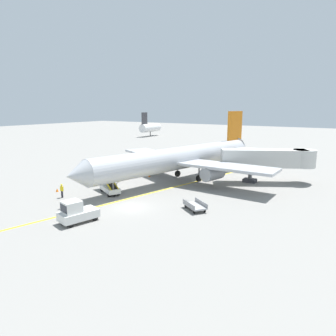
# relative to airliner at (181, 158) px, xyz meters

# --- Properties ---
(ground_plane) EXTENTS (300.00, 300.00, 0.00)m
(ground_plane) POSITION_rel_airliner_xyz_m (1.54, -13.60, -3.42)
(ground_plane) COLOR gray
(taxi_line_yellow) EXTENTS (19.71, 77.68, 0.01)m
(taxi_line_yellow) POSITION_rel_airliner_xyz_m (-0.13, -8.60, -3.41)
(taxi_line_yellow) COLOR yellow
(taxi_line_yellow) RESTS_ON ground
(airliner) EXTENTS (27.91, 34.92, 10.10)m
(airliner) POSITION_rel_airliner_xyz_m (0.00, 0.00, 0.00)
(airliner) COLOR #B2B5BA
(airliner) RESTS_ON ground
(jet_bridge) EXTENTS (12.48, 8.37, 4.85)m
(jet_bridge) POSITION_rel_airliner_xyz_m (11.74, 5.99, 0.12)
(jet_bridge) COLOR beige
(jet_bridge) RESTS_ON ground
(pushback_tug) EXTENTS (2.75, 3.96, 2.20)m
(pushback_tug) POSITION_rel_airliner_xyz_m (-0.12, -19.91, -2.42)
(pushback_tug) COLOR silver
(pushback_tug) RESTS_ON ground
(baggage_tug_near_wing) EXTENTS (2.04, 2.70, 2.10)m
(baggage_tug_near_wing) POSITION_rel_airliner_xyz_m (-8.19, -5.09, -2.49)
(baggage_tug_near_wing) COLOR silver
(baggage_tug_near_wing) RESTS_ON ground
(belt_loader_forward_hold) EXTENTS (5.01, 3.42, 2.59)m
(belt_loader_forward_hold) POSITION_rel_airliner_xyz_m (-4.41, -10.75, -2.64)
(belt_loader_forward_hold) COLOR silver
(belt_loader_forward_hold) RESTS_ON ground
(belt_loader_aft_hold) EXTENTS (4.83, 3.86, 2.59)m
(belt_loader_aft_hold) POSITION_rel_airliner_xyz_m (-6.97, -8.22, -2.64)
(belt_loader_aft_hold) COLOR silver
(belt_loader_aft_hold) RESTS_ON ground
(baggage_cart_loaded) EXTENTS (3.53, 2.89, 0.94)m
(baggage_cart_loaded) POSITION_rel_airliner_xyz_m (7.80, -10.71, -2.95)
(baggage_cart_loaded) COLOR #A5A5A8
(baggage_cart_loaded) RESTS_ON ground
(ground_crew_marshaller) EXTENTS (0.36, 0.24, 1.70)m
(ground_crew_marshaller) POSITION_rel_airliner_xyz_m (-7.92, -15.31, -2.51)
(ground_crew_marshaller) COLOR #26262D
(ground_crew_marshaller) RESTS_ON ground
(safety_cone_nose_left) EXTENTS (0.36, 0.36, 0.44)m
(safety_cone_nose_left) POSITION_rel_airliner_xyz_m (-10.64, -13.92, -3.20)
(safety_cone_nose_left) COLOR orange
(safety_cone_nose_left) RESTS_ON ground
(safety_cone_nose_right) EXTENTS (0.36, 0.36, 0.44)m
(safety_cone_nose_right) POSITION_rel_airliner_xyz_m (-5.42, -0.64, -3.20)
(safety_cone_nose_right) COLOR orange
(safety_cone_nose_right) RESTS_ON ground
(safety_cone_wingtip_left) EXTENTS (0.36, 0.36, 0.44)m
(safety_cone_wingtip_left) POSITION_rel_airliner_xyz_m (-9.51, -0.06, -3.20)
(safety_cone_wingtip_left) COLOR orange
(safety_cone_wingtip_left) RESTS_ON ground
(distant_aircraft_far_left) EXTENTS (3.00, 10.10, 8.80)m
(distant_aircraft_far_left) POSITION_rel_airliner_xyz_m (-44.44, 54.23, -0.20)
(distant_aircraft_far_left) COLOR silver
(distant_aircraft_far_left) RESTS_ON ground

